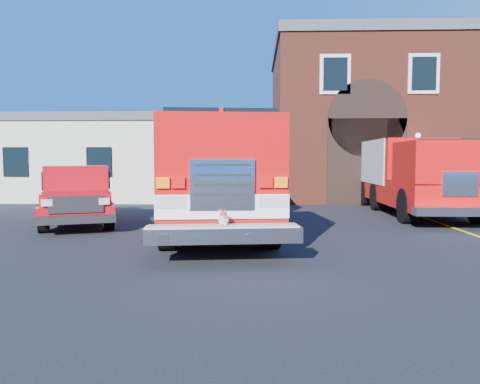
{
  "coord_description": "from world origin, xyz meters",
  "views": [
    {
      "loc": [
        0.4,
        -12.84,
        2.11
      ],
      "look_at": [
        0.0,
        -1.2,
        1.3
      ],
      "focal_mm": 35.0,
      "sensor_mm": 36.0,
      "label": 1
    }
  ],
  "objects_px": {
    "pickup_truck": "(77,196)",
    "secondary_truck": "(414,173)",
    "side_building": "(88,158)",
    "fire_station": "(409,121)",
    "fire_engine": "(214,174)"
  },
  "relations": [
    {
      "from": "fire_station",
      "to": "pickup_truck",
      "type": "distance_m",
      "value": 18.88
    },
    {
      "from": "side_building",
      "to": "pickup_truck",
      "type": "height_order",
      "value": "side_building"
    },
    {
      "from": "pickup_truck",
      "to": "side_building",
      "type": "bearing_deg",
      "value": 108.13
    },
    {
      "from": "pickup_truck",
      "to": "secondary_truck",
      "type": "distance_m",
      "value": 12.56
    },
    {
      "from": "fire_station",
      "to": "pickup_truck",
      "type": "height_order",
      "value": "fire_station"
    },
    {
      "from": "fire_station",
      "to": "side_building",
      "type": "height_order",
      "value": "fire_station"
    },
    {
      "from": "side_building",
      "to": "secondary_truck",
      "type": "xyz_separation_m",
      "value": [
        15.57,
        -7.31,
        -0.62
      ]
    },
    {
      "from": "pickup_truck",
      "to": "fire_engine",
      "type": "bearing_deg",
      "value": -10.59
    },
    {
      "from": "side_building",
      "to": "pickup_truck",
      "type": "bearing_deg",
      "value": -71.87
    },
    {
      "from": "fire_station",
      "to": "side_building",
      "type": "distance_m",
      "value": 18.13
    },
    {
      "from": "side_building",
      "to": "fire_engine",
      "type": "xyz_separation_m",
      "value": [
        8.11,
        -11.47,
        -0.53
      ]
    },
    {
      "from": "fire_station",
      "to": "fire_engine",
      "type": "distance_m",
      "value": 16.11
    },
    {
      "from": "fire_station",
      "to": "secondary_truck",
      "type": "distance_m",
      "value": 9.04
    },
    {
      "from": "fire_engine",
      "to": "fire_station",
      "type": "bearing_deg",
      "value": 51.56
    },
    {
      "from": "side_building",
      "to": "pickup_truck",
      "type": "xyz_separation_m",
      "value": [
        3.47,
        -10.6,
        -1.3
      ]
    }
  ]
}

